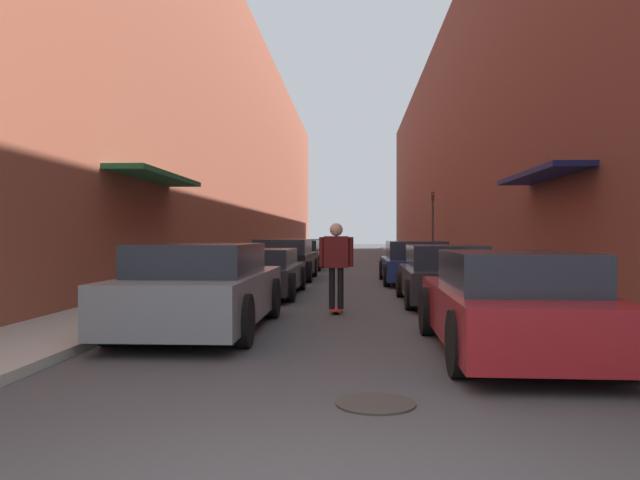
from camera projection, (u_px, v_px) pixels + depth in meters
The scene contains 16 objects.
ground at pixel (350, 266), 30.24m from camera, with size 149.90×149.90×0.00m, color #424244.
curb_strip_left at pixel (282, 259), 37.27m from camera, with size 1.80×68.14×0.12m.
curb_strip_right at pixel (420, 259), 36.82m from camera, with size 1.80×68.14×0.12m.
building_row_left at pixel (234, 153), 37.38m from camera, with size 4.90×68.14×12.78m.
building_row_right at pixel (470, 150), 36.61m from camera, with size 4.90×68.14×13.04m.
parked_car_left_0 at pixel (203, 288), 9.60m from camera, with size 1.98×4.76×1.34m.
parked_car_left_1 at pixel (261, 272), 15.24m from camera, with size 1.92×4.74×1.14m.
parked_car_left_2 at pixel (284, 260), 20.79m from camera, with size 2.04×4.53×1.35m.
parked_car_left_3 at pixel (298, 255), 26.86m from camera, with size 2.09×4.74×1.27m.
parked_car_left_4 at pixel (311, 252), 32.40m from camera, with size 2.02×4.17×1.28m.
parked_car_right_0 at pixel (510, 304), 7.71m from camera, with size 1.89×4.51×1.27m.
parked_car_right_1 at pixel (444, 276), 13.43m from camera, with size 1.87×4.16×1.26m.
parked_car_right_2 at pixel (415, 263), 19.14m from camera, with size 2.06×4.60×1.30m.
skateboarder at pixel (336, 258), 11.84m from camera, with size 0.65×0.78×1.71m.
manhole_cover at pixel (375, 403), 5.42m from camera, with size 0.70×0.70×0.02m.
traffic_light at pixel (433, 219), 30.82m from camera, with size 0.16×0.22×3.50m.
Camera 1 is at (0.19, -3.01, 1.47)m, focal length 35.00 mm.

